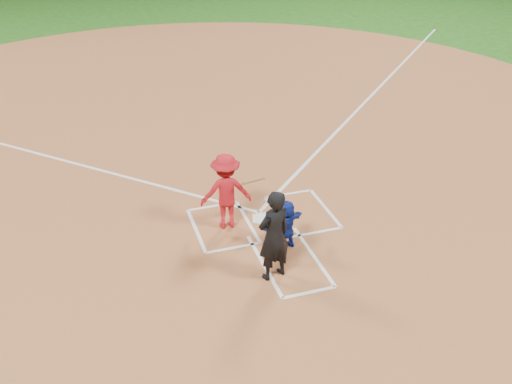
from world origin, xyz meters
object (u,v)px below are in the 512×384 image
object	(u,v)px
batter_at_plate	(226,191)
umpire	(274,236)
home_plate	(263,219)
catcher	(287,225)

from	to	relation	value
batter_at_plate	umpire	bearing A→B (deg)	-79.64
home_plate	umpire	world-z (taller)	umpire
batter_at_plate	home_plate	bearing A→B (deg)	0.48
umpire	batter_at_plate	xyz separation A→B (m)	(-0.38, 2.09, -0.08)
home_plate	umpire	xyz separation A→B (m)	(-0.49, -2.09, 0.96)
batter_at_plate	catcher	bearing A→B (deg)	-51.99
umpire	batter_at_plate	world-z (taller)	umpire
home_plate	umpire	bearing A→B (deg)	76.84
home_plate	batter_at_plate	distance (m)	1.24
catcher	umpire	bearing A→B (deg)	30.85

